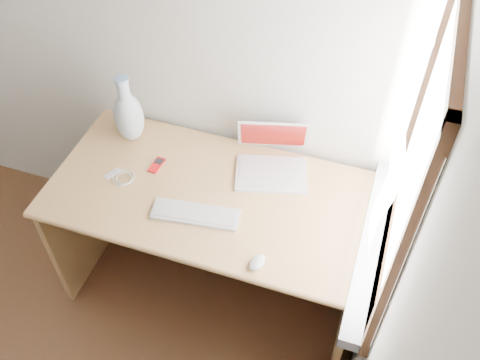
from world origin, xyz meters
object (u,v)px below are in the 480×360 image
(desk, at_px, (219,210))
(vase, at_px, (129,115))
(laptop, at_px, (274,161))
(external_keyboard, at_px, (195,214))

(desk, xyz_separation_m, vase, (-0.49, 0.12, 0.37))
(laptop, relative_size, external_keyboard, 0.95)
(laptop, height_order, external_keyboard, laptop)
(desk, xyz_separation_m, external_keyboard, (-0.01, -0.23, 0.23))
(vase, bearing_deg, external_keyboard, -36.81)
(external_keyboard, bearing_deg, laptop, 49.20)
(desk, bearing_deg, laptop, 32.20)
(external_keyboard, relative_size, vase, 1.07)
(desk, bearing_deg, external_keyboard, -93.61)
(laptop, relative_size, vase, 1.02)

